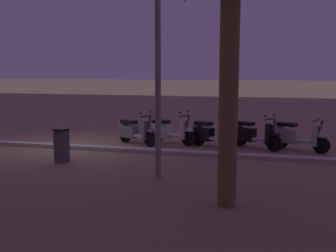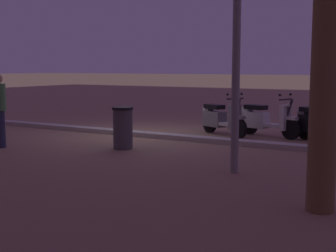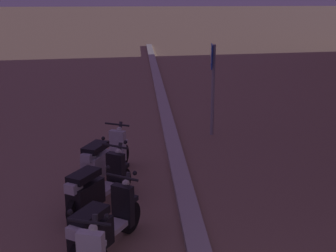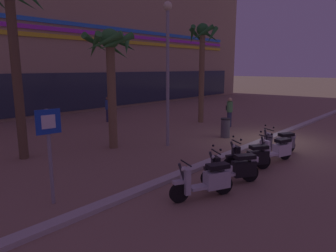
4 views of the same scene
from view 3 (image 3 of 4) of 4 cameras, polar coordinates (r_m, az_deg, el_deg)
name	(u,v)px [view 3 (image 3 of 4)]	position (r m, az deg, el deg)	size (l,w,h in m)	color
scooter_silver_mid_centre	(104,159)	(9.35, -8.02, -4.12)	(1.72, 0.94, 1.04)	black
scooter_black_mid_front	(96,187)	(8.11, -8.97, -7.54)	(1.62, 1.06, 1.17)	black
scooter_black_far_back	(102,227)	(6.86, -8.21, -12.35)	(1.55, 1.01, 1.17)	black
crossing_sign	(212,79)	(12.00, 5.55, 5.80)	(0.60, 0.15, 2.40)	#939399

